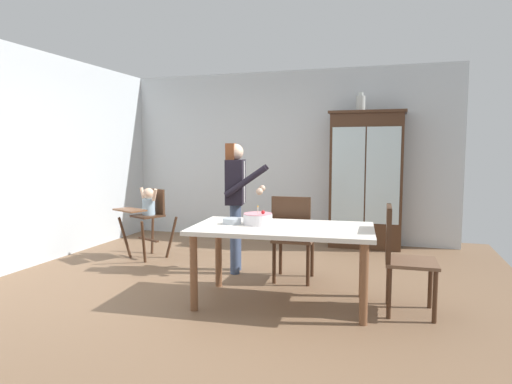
{
  "coord_description": "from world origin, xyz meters",
  "views": [
    {
      "loc": [
        1.68,
        -4.35,
        1.46
      ],
      "look_at": [
        0.11,
        0.7,
        0.95
      ],
      "focal_mm": 31.06,
      "sensor_mm": 36.0,
      "label": 1
    }
  ],
  "objects_px": {
    "high_chair_with_toddler": "(148,210)",
    "ceramic_vase": "(361,103)",
    "birthday_cake": "(258,219)",
    "serving_bowl": "(232,221)",
    "dining_chair_far_side": "(292,233)",
    "adult_person": "(236,191)",
    "dining_chair_right_end": "(399,251)",
    "dining_table": "(282,236)",
    "china_cabinet": "(366,180)"
  },
  "relations": [
    {
      "from": "birthday_cake",
      "to": "serving_bowl",
      "type": "xyz_separation_m",
      "value": [
        -0.25,
        -0.05,
        -0.03
      ]
    },
    {
      "from": "high_chair_with_toddler",
      "to": "china_cabinet",
      "type": "bearing_deg",
      "value": 54.32
    },
    {
      "from": "china_cabinet",
      "to": "adult_person",
      "type": "height_order",
      "value": "china_cabinet"
    },
    {
      "from": "ceramic_vase",
      "to": "dining_chair_far_side",
      "type": "bearing_deg",
      "value": -104.99
    },
    {
      "from": "high_chair_with_toddler",
      "to": "dining_chair_far_side",
      "type": "relative_size",
      "value": 0.99
    },
    {
      "from": "high_chair_with_toddler",
      "to": "dining_chair_far_side",
      "type": "bearing_deg",
      "value": 11.16
    },
    {
      "from": "china_cabinet",
      "to": "dining_chair_right_end",
      "type": "relative_size",
      "value": 2.1
    },
    {
      "from": "adult_person",
      "to": "dining_chair_right_end",
      "type": "relative_size",
      "value": 1.59
    },
    {
      "from": "high_chair_with_toddler",
      "to": "ceramic_vase",
      "type": "bearing_deg",
      "value": 55.31
    },
    {
      "from": "dining_table",
      "to": "dining_chair_far_side",
      "type": "distance_m",
      "value": 0.68
    },
    {
      "from": "dining_table",
      "to": "adult_person",
      "type": "bearing_deg",
      "value": 131.12
    },
    {
      "from": "adult_person",
      "to": "birthday_cake",
      "type": "bearing_deg",
      "value": -160.29
    },
    {
      "from": "birthday_cake",
      "to": "serving_bowl",
      "type": "bearing_deg",
      "value": -169.38
    },
    {
      "from": "dining_table",
      "to": "dining_chair_far_side",
      "type": "bearing_deg",
      "value": 94.48
    },
    {
      "from": "birthday_cake",
      "to": "serving_bowl",
      "type": "relative_size",
      "value": 1.56
    },
    {
      "from": "high_chair_with_toddler",
      "to": "dining_table",
      "type": "xyz_separation_m",
      "value": [
        2.14,
        -1.19,
        -0.0
      ]
    },
    {
      "from": "dining_table",
      "to": "dining_chair_right_end",
      "type": "height_order",
      "value": "dining_chair_right_end"
    },
    {
      "from": "dining_chair_far_side",
      "to": "dining_chair_right_end",
      "type": "xyz_separation_m",
      "value": [
        1.11,
        -0.59,
        0.0
      ]
    },
    {
      "from": "birthday_cake",
      "to": "dining_chair_right_end",
      "type": "xyz_separation_m",
      "value": [
        1.31,
        0.04,
        -0.24
      ]
    },
    {
      "from": "serving_bowl",
      "to": "dining_chair_far_side",
      "type": "bearing_deg",
      "value": 56.24
    },
    {
      "from": "china_cabinet",
      "to": "birthday_cake",
      "type": "bearing_deg",
      "value": -107.65
    },
    {
      "from": "birthday_cake",
      "to": "dining_chair_right_end",
      "type": "height_order",
      "value": "dining_chair_right_end"
    },
    {
      "from": "birthday_cake",
      "to": "dining_chair_far_side",
      "type": "bearing_deg",
      "value": 72.21
    },
    {
      "from": "adult_person",
      "to": "dining_chair_far_side",
      "type": "height_order",
      "value": "adult_person"
    },
    {
      "from": "high_chair_with_toddler",
      "to": "dining_table",
      "type": "relative_size",
      "value": 0.55
    },
    {
      "from": "adult_person",
      "to": "china_cabinet",
      "type": "bearing_deg",
      "value": -49.06
    },
    {
      "from": "china_cabinet",
      "to": "adult_person",
      "type": "xyz_separation_m",
      "value": [
        -1.38,
        -1.83,
        -0.05
      ]
    },
    {
      "from": "serving_bowl",
      "to": "ceramic_vase",
      "type": "bearing_deg",
      "value": 69.86
    },
    {
      "from": "adult_person",
      "to": "dining_chair_right_end",
      "type": "xyz_separation_m",
      "value": [
        1.84,
        -0.81,
        -0.41
      ]
    },
    {
      "from": "china_cabinet",
      "to": "dining_table",
      "type": "distance_m",
      "value": 2.82
    },
    {
      "from": "dining_chair_far_side",
      "to": "dining_table",
      "type": "bearing_deg",
      "value": 91.44
    },
    {
      "from": "adult_person",
      "to": "serving_bowl",
      "type": "relative_size",
      "value": 8.5
    },
    {
      "from": "china_cabinet",
      "to": "ceramic_vase",
      "type": "distance_m",
      "value": 1.13
    },
    {
      "from": "ceramic_vase",
      "to": "dining_table",
      "type": "bearing_deg",
      "value": -100.35
    },
    {
      "from": "adult_person",
      "to": "dining_chair_far_side",
      "type": "relative_size",
      "value": 1.59
    },
    {
      "from": "dining_table",
      "to": "dining_chair_right_end",
      "type": "relative_size",
      "value": 1.81
    },
    {
      "from": "ceramic_vase",
      "to": "adult_person",
      "type": "xyz_separation_m",
      "value": [
        -1.28,
        -1.84,
        -1.17
      ]
    },
    {
      "from": "high_chair_with_toddler",
      "to": "dining_chair_right_end",
      "type": "height_order",
      "value": "dining_chair_right_end"
    },
    {
      "from": "high_chair_with_toddler",
      "to": "dining_chair_far_side",
      "type": "distance_m",
      "value": 2.16
    },
    {
      "from": "dining_chair_right_end",
      "to": "high_chair_with_toddler",
      "type": "bearing_deg",
      "value": 69.36
    },
    {
      "from": "china_cabinet",
      "to": "serving_bowl",
      "type": "height_order",
      "value": "china_cabinet"
    },
    {
      "from": "high_chair_with_toddler",
      "to": "dining_chair_right_end",
      "type": "relative_size",
      "value": 0.99
    },
    {
      "from": "china_cabinet",
      "to": "dining_table",
      "type": "bearing_deg",
      "value": -102.4
    },
    {
      "from": "china_cabinet",
      "to": "dining_chair_right_end",
      "type": "height_order",
      "value": "china_cabinet"
    },
    {
      "from": "ceramic_vase",
      "to": "birthday_cake",
      "type": "distance_m",
      "value": 3.1
    },
    {
      "from": "dining_table",
      "to": "dining_chair_right_end",
      "type": "xyz_separation_m",
      "value": [
        1.05,
        0.08,
        -0.1
      ]
    },
    {
      "from": "adult_person",
      "to": "dining_chair_right_end",
      "type": "height_order",
      "value": "adult_person"
    },
    {
      "from": "dining_table",
      "to": "dining_chair_far_side",
      "type": "xyz_separation_m",
      "value": [
        -0.05,
        0.67,
        -0.1
      ]
    },
    {
      "from": "serving_bowl",
      "to": "dining_chair_right_end",
      "type": "relative_size",
      "value": 0.19
    },
    {
      "from": "china_cabinet",
      "to": "high_chair_with_toddler",
      "type": "height_order",
      "value": "china_cabinet"
    }
  ]
}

